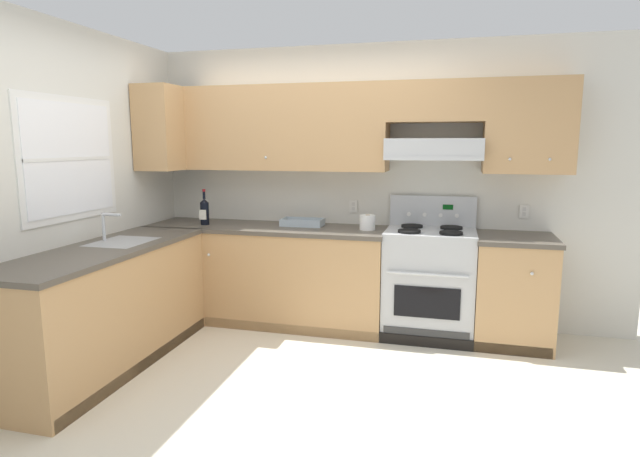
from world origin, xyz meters
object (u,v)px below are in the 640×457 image
object	(u,v)px
stove	(429,282)
paper_towel_roll	(367,222)
wine_bottle	(205,211)
bowl	(303,223)

from	to	relation	value
stove	paper_towel_roll	world-z (taller)	stove
stove	wine_bottle	bearing A→B (deg)	-177.85
stove	wine_bottle	xyz separation A→B (m)	(-2.07, -0.08, 0.56)
bowl	stove	bearing A→B (deg)	-4.45
bowl	paper_towel_roll	bearing A→B (deg)	-6.32
wine_bottle	paper_towel_roll	bearing A→B (deg)	3.78
paper_towel_roll	stove	bearing A→B (deg)	-2.35
wine_bottle	paper_towel_roll	size ratio (longest dim) A/B	2.40
stove	paper_towel_roll	xyz separation A→B (m)	(-0.55, 0.02, 0.50)
bowl	wine_bottle	bearing A→B (deg)	-169.42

